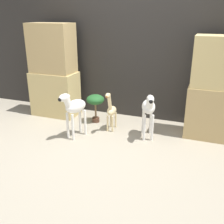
{
  "coord_description": "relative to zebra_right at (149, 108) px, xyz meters",
  "views": [
    {
      "loc": [
        1.16,
        -2.71,
        1.68
      ],
      "look_at": [
        -0.06,
        0.52,
        0.38
      ],
      "focal_mm": 42.0,
      "sensor_mm": 36.0,
      "label": 1
    }
  ],
  "objects": [
    {
      "name": "rock_pillar_right",
      "position": [
        0.86,
        0.37,
        0.23
      ],
      "size": [
        0.77,
        0.44,
        1.42
      ],
      "color": "tan",
      "rests_on": "ground_plane"
    },
    {
      "name": "ground_plane",
      "position": [
        -0.44,
        -0.66,
        -0.46
      ],
      "size": [
        14.0,
        14.0,
        0.0
      ],
      "primitive_type": "plane",
      "color": "#9E937F"
    },
    {
      "name": "potted_palm_front",
      "position": [
        -0.93,
        0.27,
        -0.1
      ],
      "size": [
        0.29,
        0.29,
        0.47
      ],
      "color": "#513323",
      "rests_on": "ground_plane"
    },
    {
      "name": "zebra_left",
      "position": [
        -0.99,
        -0.34,
        0.0
      ],
      "size": [
        0.29,
        0.47,
        0.69
      ],
      "color": "white",
      "rests_on": "ground_plane"
    },
    {
      "name": "wall_back",
      "position": [
        -0.44,
        0.79,
        0.64
      ],
      "size": [
        6.4,
        0.08,
        2.2
      ],
      "color": "#2D2B28",
      "rests_on": "ground_plane"
    },
    {
      "name": "rock_pillar_left",
      "position": [
        -1.74,
        0.37,
        0.29
      ],
      "size": [
        0.77,
        0.44,
        1.54
      ],
      "color": "#D1B775",
      "rests_on": "ground_plane"
    },
    {
      "name": "zebra_right",
      "position": [
        0.0,
        0.0,
        0.0
      ],
      "size": [
        0.28,
        0.47,
        0.69
      ],
      "color": "white",
      "rests_on": "ground_plane"
    },
    {
      "name": "giraffe_figurine",
      "position": [
        -0.58,
        0.06,
        -0.13
      ],
      "size": [
        0.15,
        0.39,
        0.64
      ],
      "color": "beige",
      "rests_on": "ground_plane"
    }
  ]
}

